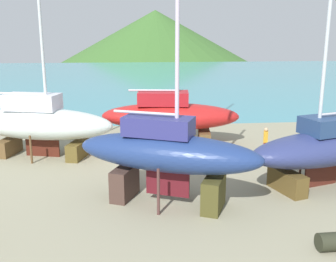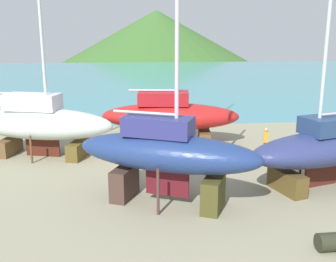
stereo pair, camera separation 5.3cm
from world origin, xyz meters
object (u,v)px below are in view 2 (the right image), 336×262
Objects in this scene: sailboat_large_starboard at (324,148)px; worker at (266,142)px; sailboat_mid_port at (167,153)px; sailboat_far_slipway at (170,115)px; sailboat_small_center at (40,123)px; barrel_rust_mid at (330,242)px.

sailboat_large_starboard is 7.08× the size of worker.
sailboat_far_slipway is at bearing 107.01° from sailboat_mid_port.
sailboat_small_center is 1.15× the size of sailboat_mid_port.
sailboat_far_slipway is 14.01m from barrel_rust_mid.
barrel_rust_mid is (-2.33, -5.55, -1.53)m from sailboat_large_starboard.
worker is 1.97× the size of barrel_rust_mid.
sailboat_small_center is 8.18× the size of worker.
sailboat_large_starboard is at bearing 33.30° from sailboat_mid_port.
sailboat_small_center is 7.79m from sailboat_far_slipway.
sailboat_mid_port is 14.07× the size of barrel_rust_mid.
sailboat_small_center is at bearing 155.65° from sailboat_mid_port.
sailboat_large_starboard is 6.21m from barrel_rust_mid.
sailboat_far_slipway reaches higher than sailboat_mid_port.
sailboat_mid_port is (6.57, -7.21, 0.19)m from sailboat_small_center.
barrel_rust_mid is (-1.22, -10.24, -0.57)m from worker.
sailboat_mid_port is 9.13m from sailboat_far_slipway.
barrel_rust_mid is (4.00, -13.33, -1.57)m from sailboat_far_slipway.
sailboat_large_starboard is 10.03m from sailboat_far_slipway.
barrel_rust_mid is at bearing -29.89° from sailboat_small_center.
sailboat_far_slipway is at bearing -68.02° from sailboat_large_starboard.
worker is at bearing -93.81° from sailboat_large_starboard.
worker is (-1.11, 4.69, -0.96)m from sailboat_large_starboard.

